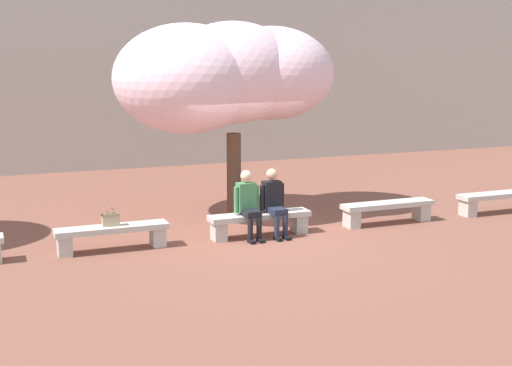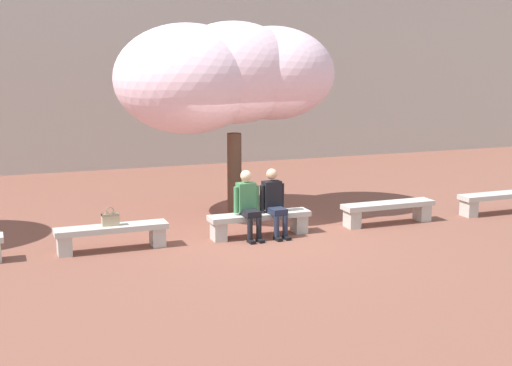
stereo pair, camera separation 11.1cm
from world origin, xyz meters
TOP-DOWN VIEW (x-y plane):
  - ground_plane at (0.00, 0.00)m, footprint 100.00×100.00m
  - building_facade at (0.00, 10.74)m, footprint 28.00×4.00m
  - stone_bench_near_west at (-2.81, 0.00)m, footprint 1.99×0.44m
  - stone_bench_center at (0.00, 0.00)m, footprint 1.99×0.44m
  - stone_bench_near_east at (2.81, 0.00)m, footprint 1.99×0.44m
  - stone_bench_east_end at (5.61, 0.00)m, footprint 1.99×0.44m
  - person_seated_left at (-0.26, -0.05)m, footprint 0.51×0.70m
  - person_seated_right at (0.27, -0.05)m, footprint 0.51×0.70m
  - handbag at (-2.82, 0.01)m, footprint 0.30×0.15m
  - cherry_tree_main at (-0.10, 1.82)m, footprint 4.66×3.29m

SIDE VIEW (x-z plane):
  - ground_plane at x=0.00m, z-range 0.00..0.00m
  - stone_bench_near_west at x=-2.81m, z-range 0.08..0.53m
  - stone_bench_center at x=0.00m, z-range 0.08..0.53m
  - stone_bench_near_east at x=2.81m, z-range 0.08..0.53m
  - stone_bench_east_end at x=5.61m, z-range 0.08..0.53m
  - handbag at x=-2.82m, z-range 0.41..0.75m
  - person_seated_left at x=-0.26m, z-range 0.05..1.34m
  - person_seated_right at x=0.27m, z-range 0.05..1.34m
  - cherry_tree_main at x=-0.10m, z-range 0.94..5.03m
  - building_facade at x=0.00m, z-range 0.00..9.85m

